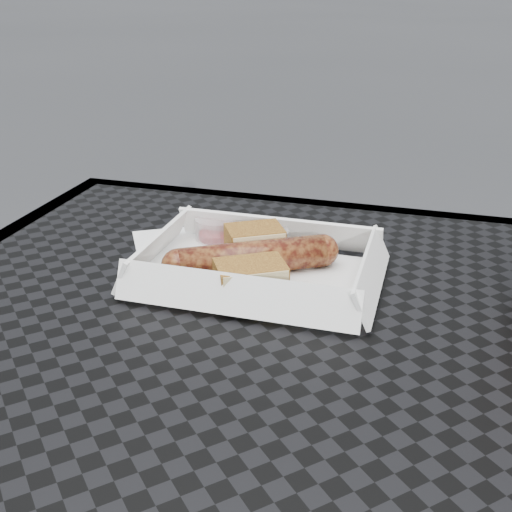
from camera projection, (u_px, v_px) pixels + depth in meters
The scene contains 9 objects.
patio_table at pixel (270, 424), 0.58m from camera, with size 0.80×0.80×0.74m.
food_tray at pixel (259, 276), 0.68m from camera, with size 0.22×0.15×0.00m, color white.
bratwurst at pixel (252, 258), 0.68m from camera, with size 0.17×0.12×0.04m.
bread_near at pixel (255, 243), 0.71m from camera, with size 0.06×0.04×0.04m, color olive.
bread_far at pixel (250, 279), 0.63m from camera, with size 0.07×0.04×0.03m, color olive.
veg_garnish at pixel (311, 296), 0.63m from camera, with size 0.03×0.03×0.00m.
napkin at pixel (188, 246), 0.76m from camera, with size 0.12×0.12×0.00m, color white.
condiment_cup_sauce at pixel (216, 230), 0.76m from camera, with size 0.05×0.05×0.03m, color maroon.
condiment_cup_empty at pixel (267, 242), 0.73m from camera, with size 0.05×0.05×0.03m, color silver.
Camera 1 is at (0.12, -0.45, 1.05)m, focal length 45.00 mm.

